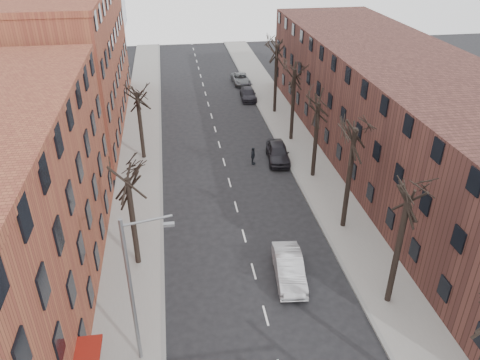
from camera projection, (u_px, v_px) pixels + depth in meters
name	position (u px, v px, depth m)	size (l,w,h in m)	color
sidewalk_left	(140.00, 153.00, 46.34)	(4.00, 90.00, 0.15)	gray
sidewalk_right	(297.00, 143.00, 48.47)	(4.00, 90.00, 0.15)	gray
building_left_far	(60.00, 63.00, 49.60)	(12.00, 28.00, 14.00)	brown
building_right	(399.00, 111.00, 42.80)	(12.00, 50.00, 10.00)	#4F2B25
tree_right_b	(387.00, 301.00, 28.69)	(5.20, 5.20, 10.80)	black
tree_right_c	(342.00, 227.00, 35.56)	(5.20, 5.20, 11.60)	black
tree_right_d	(312.00, 176.00, 42.44)	(5.20, 5.20, 10.00)	black
tree_right_e	(291.00, 140.00, 49.31)	(5.20, 5.20, 10.80)	black
tree_right_f	(274.00, 112.00, 56.19)	(5.20, 5.20, 11.60)	black
tree_left_a	(139.00, 263.00, 31.82)	(5.20, 5.20, 9.50)	black
tree_left_b	(144.00, 158.00, 45.57)	(5.20, 5.20, 9.50)	black
streetlight	(134.00, 287.00, 22.55)	(2.45, 0.22, 9.03)	slate
silver_sedan	(289.00, 268.00, 30.14)	(1.73, 4.96, 1.63)	#AEB0B5
parked_car_near	(278.00, 152.00, 44.79)	(2.00, 4.97, 1.69)	black
parked_car_mid	(248.00, 94.00, 59.92)	(1.88, 4.63, 1.34)	black
parked_car_far	(241.00, 79.00, 65.42)	(2.24, 4.85, 1.35)	slate
pedestrian_crossing	(253.00, 156.00, 44.09)	(1.01, 0.42, 1.73)	black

